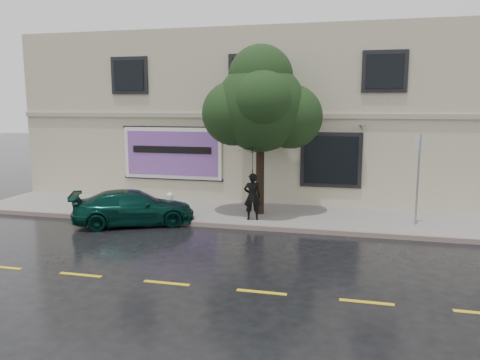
% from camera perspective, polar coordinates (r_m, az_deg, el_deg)
% --- Properties ---
extents(ground, '(90.00, 90.00, 0.00)m').
position_cam_1_polar(ground, '(14.13, -3.44, -7.36)').
color(ground, black).
rests_on(ground, ground).
extents(sidewalk, '(20.00, 3.50, 0.15)m').
position_cam_1_polar(sidewalk, '(17.14, -0.23, -4.13)').
color(sidewalk, gray).
rests_on(sidewalk, ground).
extents(curb, '(20.00, 0.18, 0.16)m').
position_cam_1_polar(curb, '(15.50, -1.80, -5.57)').
color(curb, gray).
rests_on(curb, ground).
extents(road_marking, '(19.00, 0.12, 0.01)m').
position_cam_1_polar(road_marking, '(11.01, -8.93, -12.30)').
color(road_marking, gold).
rests_on(road_marking, ground).
extents(building, '(20.00, 8.12, 7.00)m').
position_cam_1_polar(building, '(22.30, 3.36, 7.82)').
color(building, beige).
rests_on(building, ground).
extents(billboard, '(4.30, 0.16, 2.20)m').
position_cam_1_polar(billboard, '(19.36, -8.27, 3.25)').
color(billboard, white).
rests_on(billboard, ground).
extents(car, '(4.39, 3.30, 1.17)m').
position_cam_1_polar(car, '(16.21, -12.81, -3.29)').
color(car, '#072E26').
rests_on(car, ground).
extents(pedestrian, '(0.66, 0.52, 1.60)m').
position_cam_1_polar(pedestrian, '(15.81, 1.52, -2.02)').
color(pedestrian, black).
rests_on(pedestrian, sidewalk).
extents(umbrella, '(1.29, 1.29, 0.81)m').
position_cam_1_polar(umbrella, '(15.62, 1.53, 2.32)').
color(umbrella, black).
rests_on(umbrella, pedestrian).
extents(street_tree, '(3.12, 3.12, 5.35)m').
position_cam_1_polar(street_tree, '(16.43, 2.52, 8.82)').
color(street_tree, black).
rests_on(street_tree, sidewalk).
extents(fire_hydrant, '(0.34, 0.32, 0.83)m').
position_cam_1_polar(fire_hydrant, '(16.61, -8.53, -2.97)').
color(fire_hydrant, white).
rests_on(fire_hydrant, sidewalk).
extents(sign_pole, '(0.35, 0.14, 2.95)m').
position_cam_1_polar(sign_pole, '(16.07, 20.92, 0.97)').
color(sign_pole, gray).
rests_on(sign_pole, sidewalk).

